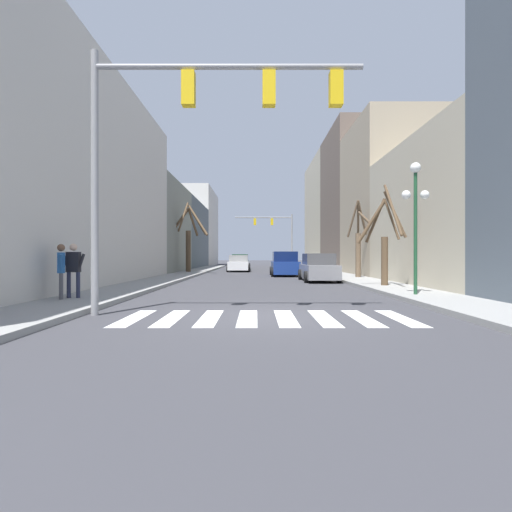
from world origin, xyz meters
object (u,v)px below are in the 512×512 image
(car_parked_right_near, at_px, (239,264))
(street_tree_right_mid, at_px, (384,240))
(traffic_signal_near, at_px, (193,119))
(car_parked_left_far, at_px, (240,262))
(car_parked_right_mid, at_px, (285,265))
(car_driving_away_lane, at_px, (318,268))
(street_tree_left_far, at_px, (189,238))
(pedestrian_near_right_corner, at_px, (73,266))
(pedestrian_crossing_street, at_px, (61,266))
(street_lamp_right_corner, at_px, (415,201))
(traffic_signal_far, at_px, (275,229))
(street_tree_right_near, at_px, (359,241))

(car_parked_right_near, relative_size, street_tree_right_mid, 1.04)
(traffic_signal_near, xyz_separation_m, car_parked_left_far, (-0.14, 33.40, -4.09))
(car_parked_right_mid, height_order, car_driving_away_lane, car_parked_right_mid)
(street_tree_left_far, bearing_deg, car_driving_away_lane, -47.35)
(pedestrian_near_right_corner, relative_size, pedestrian_crossing_street, 1.02)
(pedestrian_near_right_corner, relative_size, street_tree_left_far, 0.30)
(street_lamp_right_corner, height_order, pedestrian_crossing_street, street_lamp_right_corner)
(car_parked_right_mid, xyz_separation_m, car_driving_away_lane, (1.51, -6.24, -0.07))
(street_lamp_right_corner, height_order, street_tree_right_mid, street_tree_right_mid)
(car_parked_right_near, bearing_deg, pedestrian_near_right_corner, -9.41)
(car_parked_left_far, height_order, pedestrian_near_right_corner, pedestrian_near_right_corner)
(traffic_signal_near, height_order, pedestrian_near_right_corner, traffic_signal_near)
(traffic_signal_near, bearing_deg, car_parked_right_mid, 79.31)
(car_parked_left_far, height_order, street_tree_right_mid, street_tree_right_mid)
(traffic_signal_far, distance_m, car_driving_away_lane, 27.24)
(street_lamp_right_corner, distance_m, pedestrian_near_right_corner, 11.52)
(car_parked_right_mid, bearing_deg, traffic_signal_far, -0.93)
(traffic_signal_far, relative_size, pedestrian_near_right_corner, 4.22)
(traffic_signal_near, height_order, street_lamp_right_corner, traffic_signal_near)
(traffic_signal_far, height_order, car_parked_left_far, traffic_signal_far)
(car_parked_right_near, bearing_deg, traffic_signal_far, 161.83)
(car_parked_right_near, distance_m, car_parked_right_mid, 9.06)
(pedestrian_crossing_street, bearing_deg, car_parked_left_far, 145.63)
(street_tree_right_near, bearing_deg, car_driving_away_lane, -147.09)
(street_lamp_right_corner, xyz_separation_m, pedestrian_crossing_street, (-11.47, -1.49, -2.20))
(traffic_signal_far, bearing_deg, car_driving_away_lane, -87.51)
(street_tree_right_mid, bearing_deg, street_tree_left_far, 126.62)
(street_tree_left_far, xyz_separation_m, street_tree_right_near, (12.04, -8.11, -0.62))
(street_lamp_right_corner, relative_size, street_tree_right_near, 0.94)
(car_parked_right_mid, bearing_deg, street_lamp_right_corner, -167.86)
(street_tree_right_near, bearing_deg, car_parked_left_far, 114.13)
(car_parked_right_near, xyz_separation_m, car_driving_away_lane, (5.24, -14.49, 0.02))
(traffic_signal_far, xyz_separation_m, street_lamp_right_corner, (3.03, -36.32, -1.53))
(traffic_signal_far, height_order, street_tree_left_far, traffic_signal_far)
(car_parked_right_mid, xyz_separation_m, street_tree_right_near, (4.37, -4.39, 1.55))
(car_driving_away_lane, bearing_deg, street_tree_right_mid, -157.92)
(car_parked_right_mid, xyz_separation_m, street_tree_right_mid, (3.63, -11.48, 1.37))
(car_parked_left_far, relative_size, pedestrian_near_right_corner, 2.78)
(pedestrian_near_right_corner, distance_m, street_tree_right_mid, 12.72)
(traffic_signal_near, relative_size, street_tree_left_far, 1.16)
(street_tree_right_near, bearing_deg, pedestrian_crossing_street, -134.35)
(car_parked_right_near, distance_m, pedestrian_crossing_street, 25.77)
(traffic_signal_near, relative_size, car_parked_right_near, 1.42)
(car_parked_right_near, xyz_separation_m, street_tree_left_far, (-3.93, -4.52, 2.26))
(traffic_signal_far, distance_m, car_parked_right_near, 13.71)
(car_parked_right_near, distance_m, street_tree_left_far, 6.41)
(traffic_signal_far, relative_size, pedestrian_crossing_street, 4.29)
(pedestrian_near_right_corner, bearing_deg, street_tree_left_far, -90.84)
(pedestrian_crossing_street, bearing_deg, car_parked_right_mid, 128.18)
(pedestrian_near_right_corner, height_order, street_tree_left_far, street_tree_left_far)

